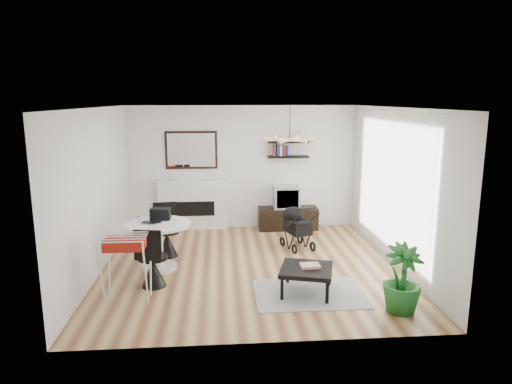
{
  "coord_description": "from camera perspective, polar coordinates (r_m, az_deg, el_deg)",
  "views": [
    {
      "loc": [
        -0.5,
        -7.41,
        2.84
      ],
      "look_at": [
        0.13,
        0.4,
        1.23
      ],
      "focal_mm": 32.0,
      "sensor_mm": 36.0,
      "label": 1
    }
  ],
  "objects": [
    {
      "name": "drying_rack",
      "position": [
        6.81,
        -15.85,
        -8.92
      ],
      "size": [
        0.64,
        0.6,
        0.96
      ],
      "rotation": [
        0.0,
        0.0,
        -0.01
      ],
      "color": "white",
      "rests_on": "floor"
    },
    {
      "name": "wall_right",
      "position": [
        8.13,
        17.09,
        0.52
      ],
      "size": [
        0.0,
        5.0,
        5.0
      ],
      "primitive_type": "plane",
      "rotation": [
        1.57,
        0.0,
        -1.57
      ],
      "color": "white",
      "rests_on": "floor"
    },
    {
      "name": "chair_far",
      "position": [
        8.54,
        -11.08,
        -5.89
      ],
      "size": [
        0.49,
        0.51,
        0.97
      ],
      "rotation": [
        0.0,
        0.0,
        0.23
      ],
      "color": "black",
      "rests_on": "floor"
    },
    {
      "name": "dining_table",
      "position": [
        7.87,
        -12.1,
        -5.75
      ],
      "size": [
        1.1,
        1.1,
        0.8
      ],
      "color": "white",
      "rests_on": "floor"
    },
    {
      "name": "laptop",
      "position": [
        7.76,
        -12.97,
        -3.84
      ],
      "size": [
        0.32,
        0.21,
        0.03
      ],
      "primitive_type": "imported",
      "rotation": [
        0.0,
        0.0,
        -0.0
      ],
      "color": "black",
      "rests_on": "dining_table"
    },
    {
      "name": "wall_back",
      "position": [
        10.04,
        -1.73,
        3.06
      ],
      "size": [
        5.0,
        0.0,
        5.0
      ],
      "primitive_type": "plane",
      "rotation": [
        1.57,
        0.0,
        0.0
      ],
      "color": "white",
      "rests_on": "floor"
    },
    {
      "name": "stroller",
      "position": [
        8.87,
        5.06,
        -4.57
      ],
      "size": [
        0.64,
        0.8,
        0.88
      ],
      "rotation": [
        0.0,
        0.0,
        0.33
      ],
      "color": "black",
      "rests_on": "floor"
    },
    {
      "name": "pendant_lamp",
      "position": [
        7.84,
        4.22,
        6.51
      ],
      "size": [
        0.9,
        0.9,
        0.1
      ],
      "primitive_type": null,
      "color": "#E0BE75",
      "rests_on": "ceiling"
    },
    {
      "name": "rug",
      "position": [
        6.98,
        6.66,
        -12.47
      ],
      "size": [
        1.61,
        1.16,
        0.01
      ],
      "primitive_type": "cube",
      "color": "#9B9B9B",
      "rests_on": "floor"
    },
    {
      "name": "crt_tv",
      "position": [
        10.01,
        3.79,
        -0.61
      ],
      "size": [
        0.56,
        0.49,
        0.49
      ],
      "color": "#B5B5B8",
      "rests_on": "tv_console"
    },
    {
      "name": "shelf_upper",
      "position": [
        9.94,
        4.04,
        6.26
      ],
      "size": [
        0.9,
        0.25,
        0.04
      ],
      "primitive_type": "cube",
      "color": "black",
      "rests_on": "wall_back"
    },
    {
      "name": "ceiling",
      "position": [
        7.43,
        -0.79,
        10.51
      ],
      "size": [
        5.0,
        5.0,
        0.0
      ],
      "primitive_type": "plane",
      "color": "white",
      "rests_on": "wall_back"
    },
    {
      "name": "fireplace",
      "position": [
        10.09,
        -7.94,
        -0.85
      ],
      "size": [
        1.5,
        0.17,
        2.16
      ],
      "color": "white",
      "rests_on": "floor"
    },
    {
      "name": "coffee_table",
      "position": [
        6.87,
        6.33,
        -9.73
      ],
      "size": [
        0.92,
        0.92,
        0.38
      ],
      "rotation": [
        0.0,
        0.0,
        -0.28
      ],
      "color": "black",
      "rests_on": "rug"
    },
    {
      "name": "magazines",
      "position": [
        6.88,
        6.78,
        -9.14
      ],
      "size": [
        0.29,
        0.23,
        0.04
      ],
      "primitive_type": "cube",
      "rotation": [
        0.0,
        0.0,
        0.03
      ],
      "color": "#D44935",
      "rests_on": "coffee_table"
    },
    {
      "name": "wall_left",
      "position": [
        7.82,
        -19.36,
        -0.05
      ],
      "size": [
        0.0,
        5.0,
        5.0
      ],
      "primitive_type": "plane",
      "rotation": [
        1.57,
        0.0,
        1.57
      ],
      "color": "white",
      "rests_on": "floor"
    },
    {
      "name": "shelf_lower",
      "position": [
        9.97,
        4.01,
        4.43
      ],
      "size": [
        0.9,
        0.25,
        0.04
      ],
      "primitive_type": "cube",
      "color": "black",
      "rests_on": "wall_back"
    },
    {
      "name": "floor",
      "position": [
        7.95,
        -0.74,
        -9.32
      ],
      "size": [
        5.0,
        5.0,
        0.0
      ],
      "primitive_type": "plane",
      "color": "brown",
      "rests_on": "ground"
    },
    {
      "name": "drinking_glass",
      "position": [
        7.96,
        -14.5,
        -3.29
      ],
      "size": [
        0.05,
        0.05,
        0.09
      ],
      "primitive_type": "cylinder",
      "color": "white",
      "rests_on": "dining_table"
    },
    {
      "name": "sheer_curtain",
      "position": [
        8.28,
        15.95,
        0.78
      ],
      "size": [
        0.04,
        3.6,
        2.6
      ],
      "primitive_type": "cube",
      "color": "white",
      "rests_on": "wall_right"
    },
    {
      "name": "newspaper",
      "position": [
        7.68,
        -11.14,
        -3.99
      ],
      "size": [
        0.4,
        0.34,
        0.01
      ],
      "primitive_type": "cube",
      "rotation": [
        0.0,
        0.0,
        -0.07
      ],
      "color": "silver",
      "rests_on": "dining_table"
    },
    {
      "name": "tv_console",
      "position": [
        10.13,
        3.99,
        -3.29
      ],
      "size": [
        1.3,
        0.45,
        0.49
      ],
      "primitive_type": "cube",
      "color": "black",
      "rests_on": "floor"
    },
    {
      "name": "chair_near",
      "position": [
        7.23,
        -12.77,
        -9.25
      ],
      "size": [
        0.47,
        0.49,
        0.96
      ],
      "rotation": [
        0.0,
        0.0,
        2.97
      ],
      "color": "black",
      "rests_on": "floor"
    },
    {
      "name": "potted_plant",
      "position": [
        6.52,
        17.8,
        -10.3
      ],
      "size": [
        0.6,
        0.6,
        0.94
      ],
      "primitive_type": "imported",
      "rotation": [
        0.0,
        0.0,
        0.16
      ],
      "color": "#195A1E",
      "rests_on": "floor"
    },
    {
      "name": "black_bag",
      "position": [
        7.99,
        -11.87,
        -2.71
      ],
      "size": [
        0.35,
        0.22,
        0.2
      ],
      "primitive_type": "cube",
      "rotation": [
        0.0,
        0.0,
        -0.07
      ],
      "color": "black",
      "rests_on": "dining_table"
    }
  ]
}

